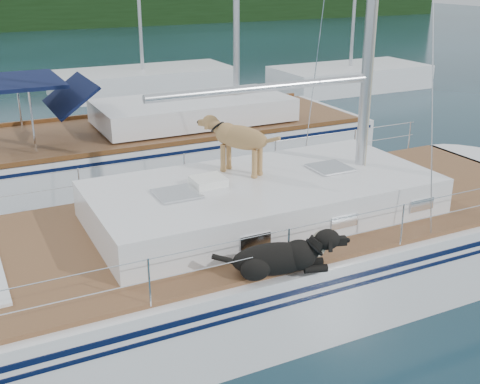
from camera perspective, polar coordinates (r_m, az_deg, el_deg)
ground at (r=9.51m, az=-2.19°, el=-9.92°), size 120.00×120.00×0.00m
main_sailboat at (r=9.22m, az=-1.70°, el=-6.18°), size 12.00×4.03×14.01m
neighbor_sailboat at (r=15.09m, az=-8.18°, el=4.24°), size 11.00×3.50×13.30m
bg_boat_center at (r=24.99m, az=-9.15°, el=10.29°), size 7.20×3.00×11.65m
bg_boat_east at (r=25.96m, az=10.36°, el=10.61°), size 6.40×3.00×11.65m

